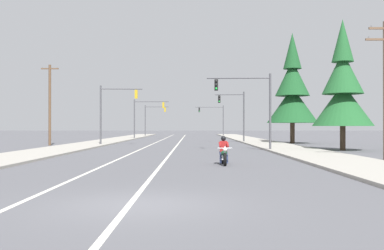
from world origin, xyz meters
TOP-DOWN VIEW (x-y plane):
  - ground_plane at (0.00, 0.00)m, footprint 400.00×400.00m
  - lane_stripe_center at (-0.20, 45.00)m, footprint 0.16×100.00m
  - lane_stripe_left at (-3.03, 45.00)m, footprint 0.16×100.00m
  - sidewalk_kerb_right at (9.49, 40.00)m, footprint 4.40×110.00m
  - sidewalk_kerb_left at (-9.49, 40.00)m, footprint 4.40×110.00m
  - motorcycle_with_rider at (2.97, 11.56)m, footprint 0.70×2.19m
  - traffic_signal_near_right at (6.14, 24.56)m, footprint 5.17×0.45m
  - traffic_signal_near_left at (-6.88, 34.88)m, footprint 4.39×0.50m
  - traffic_signal_mid_right at (6.69, 42.99)m, footprint 3.60×0.42m
  - traffic_signal_mid_left at (-6.12, 58.41)m, footprint 5.46×0.38m
  - traffic_signal_far_right at (5.95, 77.89)m, footprint 5.77×0.40m
  - traffic_signal_far_left at (-6.59, 76.69)m, footprint 4.74×0.48m
  - utility_pole_left_near at (-13.26, 34.41)m, footprint 1.81×0.26m
  - conifer_tree_right_verge_near at (13.63, 25.03)m, footprint 4.86×4.86m
  - conifer_tree_right_verge_far at (12.97, 40.16)m, footprint 5.81×5.81m

SIDE VIEW (x-z plane):
  - ground_plane at x=0.00m, z-range 0.00..0.00m
  - lane_stripe_center at x=-0.20m, z-range 0.00..0.01m
  - lane_stripe_left at x=-3.03m, z-range 0.00..0.01m
  - sidewalk_kerb_right at x=9.49m, z-range 0.00..0.14m
  - sidewalk_kerb_left at x=-9.49m, z-range 0.00..0.14m
  - motorcycle_with_rider at x=2.97m, z-range -0.14..1.32m
  - traffic_signal_mid_right at x=6.69m, z-range 0.91..7.11m
  - traffic_signal_near_left at x=-6.88m, z-range 0.97..7.17m
  - traffic_signal_far_left at x=-6.59m, z-range 0.99..7.19m
  - traffic_signal_near_right at x=6.14m, z-range 1.02..7.22m
  - traffic_signal_mid_left at x=-6.12m, z-range 1.03..7.23m
  - traffic_signal_far_right at x=5.95m, z-range 1.05..7.25m
  - utility_pole_left_near at x=-13.26m, z-range 0.18..8.47m
  - conifer_tree_right_verge_near at x=13.63m, z-range -0.45..10.25m
  - conifer_tree_right_verge_far at x=12.97m, z-range -0.53..12.26m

